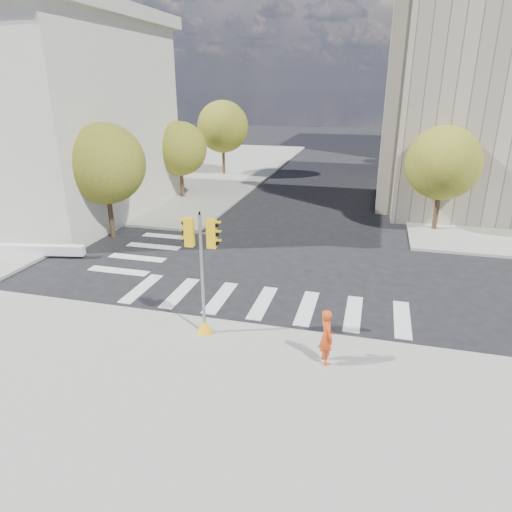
{
  "coord_description": "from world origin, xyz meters",
  "views": [
    {
      "loc": [
        3.88,
        -18.07,
        8.25
      ],
      "look_at": [
        -0.3,
        -2.28,
        2.1
      ],
      "focal_mm": 32.0,
      "sensor_mm": 36.0,
      "label": 1
    }
  ],
  "objects_px": {
    "lamp_far": "(427,127)",
    "planter_wall": "(26,249)",
    "lamp_near": "(445,145)",
    "traffic_signal": "(203,284)",
    "photographer": "(327,336)"
  },
  "relations": [
    {
      "from": "lamp_far",
      "to": "planter_wall",
      "type": "xyz_separation_m",
      "value": [
        -21.0,
        -27.99,
        -4.18
      ]
    },
    {
      "from": "planter_wall",
      "to": "lamp_near",
      "type": "bearing_deg",
      "value": 22.28
    },
    {
      "from": "traffic_signal",
      "to": "lamp_near",
      "type": "bearing_deg",
      "value": 61.35
    },
    {
      "from": "lamp_far",
      "to": "photographer",
      "type": "bearing_deg",
      "value": -98.67
    },
    {
      "from": "planter_wall",
      "to": "traffic_signal",
      "type": "bearing_deg",
      "value": -34.94
    },
    {
      "from": "lamp_near",
      "to": "photographer",
      "type": "height_order",
      "value": "lamp_near"
    },
    {
      "from": "lamp_far",
      "to": "planter_wall",
      "type": "height_order",
      "value": "lamp_far"
    },
    {
      "from": "lamp_far",
      "to": "photographer",
      "type": "height_order",
      "value": "lamp_far"
    },
    {
      "from": "lamp_far",
      "to": "lamp_near",
      "type": "bearing_deg",
      "value": -90.0
    },
    {
      "from": "lamp_far",
      "to": "photographer",
      "type": "xyz_separation_m",
      "value": [
        -5.15,
        -33.77,
        -3.53
      ]
    },
    {
      "from": "lamp_near",
      "to": "planter_wall",
      "type": "distance_m",
      "value": 25.58
    },
    {
      "from": "photographer",
      "to": "planter_wall",
      "type": "distance_m",
      "value": 16.89
    },
    {
      "from": "photographer",
      "to": "lamp_far",
      "type": "bearing_deg",
      "value": -34.75
    },
    {
      "from": "traffic_signal",
      "to": "planter_wall",
      "type": "bearing_deg",
      "value": 154.15
    },
    {
      "from": "lamp_near",
      "to": "planter_wall",
      "type": "bearing_deg",
      "value": -146.32
    }
  ]
}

